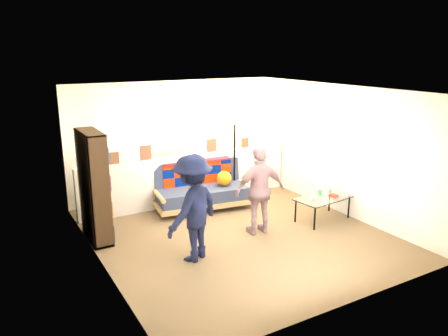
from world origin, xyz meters
The scene contains 10 objects.
ground centered at (0.00, 0.00, 0.00)m, with size 5.00×5.00×0.00m, color brown.
room_shell centered at (0.00, 0.47, 1.67)m, with size 4.60×5.05×2.45m.
half_wall_ledge centered at (0.00, 1.80, 0.50)m, with size 4.45×0.15×1.00m, color silver.
ledge_decor centered at (-0.23, 1.78, 1.18)m, with size 2.97×0.02×0.45m.
futon_sofa centered at (0.09, 1.41, 0.37)m, with size 1.94×1.10×0.79m.
bookshelf centered at (-2.08, 0.95, 0.83)m, with size 0.30×0.89×1.79m.
coffee_table centered at (1.68, -0.27, 0.40)m, with size 1.09×0.69×0.53m.
floor_lamp centered at (0.85, 1.47, 1.19)m, with size 0.37×0.30×1.68m.
person_left centered at (-1.02, -0.48, 0.79)m, with size 1.02×0.59×1.59m, color black.
person_right centered at (0.36, -0.16, 0.75)m, with size 0.87×0.36×1.49m, color pink.
Camera 1 is at (-3.57, -5.84, 3.01)m, focal length 35.00 mm.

